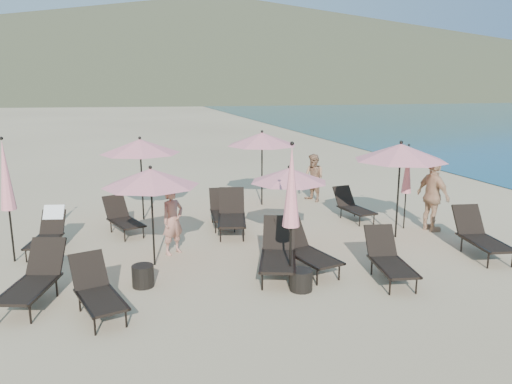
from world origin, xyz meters
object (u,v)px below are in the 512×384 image
object	(u,v)px
lounger_1	(97,290)
lounger_5	(480,235)
umbrella_open_2	(401,152)
umbrella_closed_1	(407,170)
umbrella_closed_2	(5,176)
lounger_0	(34,278)
lounger_9	(222,210)
side_table_1	(301,280)
beachgoer_b	(314,178)
beachgoer_a	(173,221)
umbrella_open_0	(151,177)
umbrella_open_4	(262,139)
lounger_8	(232,214)
beachgoer_c	(433,196)
lounger_3	(305,249)
umbrella_open_1	(289,175)
lounger_4	(389,258)
umbrella_open_3	(140,146)
lounger_7	(123,218)
umbrella_closed_0	(291,187)
side_table_0	(143,276)
lounger_2	(278,251)
lounger_10	(353,206)
lounger_6	(48,232)

from	to	relation	value
lounger_1	lounger_5	size ratio (longest dim) A/B	0.92
umbrella_open_2	umbrella_closed_1	distance (m)	1.08
umbrella_closed_2	lounger_0	bearing A→B (deg)	-72.39
lounger_9	lounger_5	bearing A→B (deg)	-31.74
side_table_1	beachgoer_b	distance (m)	7.47
umbrella_open_2	beachgoer_a	distance (m)	5.87
umbrella_open_0	umbrella_open_4	world-z (taller)	umbrella_open_4
lounger_8	beachgoer_b	xyz separation A→B (m)	(3.44, 2.68, 0.30)
beachgoer_c	beachgoer_a	bearing A→B (deg)	81.47
lounger_3	umbrella_open_1	size ratio (longest dim) A/B	0.92
lounger_4	umbrella_closed_1	distance (m)	4.02
umbrella_open_3	beachgoer_c	world-z (taller)	umbrella_open_3
lounger_5	umbrella_open_2	bearing A→B (deg)	132.23
lounger_7	umbrella_open_3	bearing A→B (deg)	44.78
umbrella_open_2	umbrella_closed_0	xyz separation A→B (m)	(-3.70, -2.25, -0.23)
umbrella_open_1	umbrella_open_2	xyz separation A→B (m)	(2.94, -0.03, 0.44)
lounger_0	lounger_8	xyz separation A→B (m)	(4.44, 3.31, 0.03)
umbrella_closed_0	beachgoer_b	xyz separation A→B (m)	(3.17, 6.55, -1.19)
umbrella_closed_1	side_table_0	world-z (taller)	umbrella_closed_1
umbrella_open_1	umbrella_closed_0	world-z (taller)	umbrella_closed_0
lounger_0	side_table_0	bearing A→B (deg)	22.97
lounger_5	umbrella_open_2	xyz separation A→B (m)	(-1.13, 1.74, 1.74)
lounger_2	umbrella_open_0	size ratio (longest dim) A/B	0.89
lounger_3	umbrella_closed_1	size ratio (longest dim) A/B	0.79
umbrella_open_4	beachgoer_c	xyz separation A→B (m)	(3.57, -4.05, -1.19)
lounger_2	umbrella_open_3	bearing A→B (deg)	135.18
umbrella_open_0	umbrella_closed_1	world-z (taller)	umbrella_closed_1
lounger_7	side_table_1	size ratio (longest dim) A/B	3.81
lounger_10	beachgoer_a	size ratio (longest dim) A/B	1.01
lounger_6	umbrella_open_0	world-z (taller)	umbrella_open_0
umbrella_open_1	lounger_8	bearing A→B (deg)	122.99
beachgoer_a	lounger_4	bearing A→B (deg)	-66.53
lounger_2	lounger_4	bearing A→B (deg)	-3.25
lounger_7	umbrella_open_1	world-z (taller)	umbrella_open_1
umbrella_open_1	beachgoer_a	xyz separation A→B (m)	(-2.74, 0.29, -0.99)
umbrella_open_1	umbrella_closed_1	xyz separation A→B (m)	(3.58, 0.61, -0.15)
lounger_2	umbrella_closed_1	bearing A→B (deg)	46.41
lounger_8	lounger_10	size ratio (longest dim) A/B	1.23
umbrella_closed_2	beachgoer_b	distance (m)	9.43
lounger_7	beachgoer_b	xyz separation A→B (m)	(6.25, 2.01, 0.37)
lounger_0	lounger_1	distance (m)	1.35
lounger_0	umbrella_open_0	distance (m)	3.01
umbrella_open_4	lounger_3	bearing A→B (deg)	-97.44
umbrella_open_4	side_table_0	bearing A→B (deg)	-125.65
lounger_7	lounger_2	bearing A→B (deg)	-71.23
lounger_2	lounger_7	distance (m)	4.93
umbrella_closed_0	umbrella_open_4	bearing A→B (deg)	78.25
lounger_6	lounger_10	bearing A→B (deg)	15.76
lounger_7	umbrella_open_0	size ratio (longest dim) A/B	0.76
lounger_4	side_table_1	size ratio (longest dim) A/B	3.90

